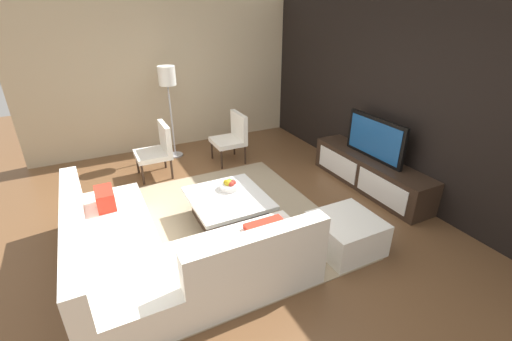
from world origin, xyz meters
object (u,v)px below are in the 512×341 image
object	(u,v)px
sectional_couch	(160,253)
accent_chair_near	(158,147)
media_console	(370,173)
television	(375,138)
coffee_table	(228,208)
fruit_bowl	(230,185)
ottoman	(346,234)
accent_chair_far	(233,135)
floor_lamp	(167,82)

from	to	relation	value
sectional_couch	accent_chair_near	xyz separation A→B (m)	(-2.39, 0.53, 0.22)
media_console	sectional_couch	distance (m)	3.33
television	coffee_table	distance (m)	2.38
fruit_bowl	accent_chair_near	bearing A→B (deg)	-160.53
ottoman	fruit_bowl	bearing A→B (deg)	-145.14
accent_chair_near	fruit_bowl	bearing A→B (deg)	26.02
sectional_couch	accent_chair_far	size ratio (longest dim) A/B	2.69
television	accent_chair_near	size ratio (longest dim) A/B	1.25
media_console	floor_lamp	world-z (taller)	floor_lamp
floor_lamp	accent_chair_far	world-z (taller)	floor_lamp
floor_lamp	fruit_bowl	xyz separation A→B (m)	(2.31, 0.15, -0.93)
sectional_couch	ottoman	xyz separation A→B (m)	(0.52, 2.00, -0.07)
floor_lamp	accent_chair_far	bearing A→B (deg)	52.31
ottoman	fruit_bowl	world-z (taller)	fruit_bowl
coffee_table	television	bearing A→B (deg)	87.51
television	ottoman	size ratio (longest dim) A/B	1.56
accent_chair_far	sectional_couch	bearing A→B (deg)	-34.91
floor_lamp	fruit_bowl	world-z (taller)	floor_lamp
ottoman	accent_chair_far	distance (m)	2.93
television	accent_chair_far	world-z (taller)	television
media_console	coffee_table	bearing A→B (deg)	-92.49
accent_chair_near	floor_lamp	size ratio (longest dim) A/B	0.53
sectional_couch	fruit_bowl	bearing A→B (deg)	125.18
television	fruit_bowl	size ratio (longest dim) A/B	3.90
television	accent_chair_far	distance (m)	2.41
sectional_couch	fruit_bowl	world-z (taller)	sectional_couch
sectional_couch	media_console	bearing A→B (deg)	98.57
media_console	ottoman	size ratio (longest dim) A/B	3.00
fruit_bowl	coffee_table	bearing A→B (deg)	-29.20
media_console	accent_chair_far	bearing A→B (deg)	-142.54
accent_chair_near	accent_chair_far	size ratio (longest dim) A/B	1.00
media_console	sectional_couch	bearing A→B (deg)	-81.43
sectional_couch	ottoman	world-z (taller)	sectional_couch
television	ottoman	bearing A→B (deg)	-51.99
television	coffee_table	xyz separation A→B (m)	(-0.10, -2.30, -0.61)
accent_chair_near	coffee_table	bearing A→B (deg)	21.26
television	accent_chair_near	distance (m)	3.37
television	accent_chair_far	xyz separation A→B (m)	(-1.90, -1.46, -0.32)
media_console	ottoman	world-z (taller)	media_console
television	ottoman	xyz separation A→B (m)	(1.01, -1.30, -0.61)
ottoman	floor_lamp	bearing A→B (deg)	-163.70
television	fruit_bowl	world-z (taller)	television
television	coffee_table	size ratio (longest dim) A/B	1.08
fruit_bowl	ottoman	bearing A→B (deg)	34.86
television	sectional_couch	bearing A→B (deg)	-81.43
sectional_couch	coffee_table	bearing A→B (deg)	120.81
coffee_table	floor_lamp	bearing A→B (deg)	-178.78
fruit_bowl	floor_lamp	bearing A→B (deg)	-176.21
sectional_couch	coffee_table	distance (m)	1.17
accent_chair_near	fruit_bowl	xyz separation A→B (m)	(1.62, 0.57, -0.05)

